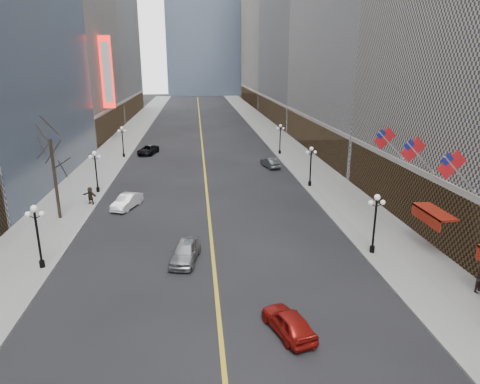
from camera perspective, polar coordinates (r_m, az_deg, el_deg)
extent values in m
cube|color=gray|center=(70.90, 6.45, 5.75)|extent=(6.00, 230.00, 0.15)
cube|color=gray|center=(70.52, -16.48, 5.10)|extent=(6.00, 230.00, 0.15)
cube|color=gold|center=(79.15, -5.13, 6.91)|extent=(0.25, 200.00, 0.02)
cube|color=brown|center=(34.99, 28.19, -3.66)|extent=(2.80, 41.00, 5.00)
cube|color=brown|center=(69.63, 10.44, 7.48)|extent=(2.80, 35.00, 5.00)
cube|color=gray|center=(108.95, 11.51, 22.05)|extent=(26.00, 40.00, 48.00)
cube|color=brown|center=(106.32, 4.73, 10.89)|extent=(2.80, 39.00, 5.00)
cube|color=#B3A994|center=(151.17, 6.52, 23.41)|extent=(26.00, 46.00, 62.00)
cube|color=brown|center=(148.64, 1.66, 12.65)|extent=(2.80, 45.00, 5.00)
cube|color=brown|center=(87.43, -17.55, 8.87)|extent=(2.80, 29.00, 5.00)
cube|color=brown|center=(120.74, -14.43, 11.14)|extent=(2.80, 37.00, 5.00)
cylinder|color=black|center=(33.48, 17.21, -7.29)|extent=(0.36, 0.36, 0.50)
cylinder|color=black|center=(32.83, 17.47, -4.50)|extent=(0.16, 0.16, 4.00)
sphere|color=white|center=(32.09, 17.83, -0.67)|extent=(0.44, 0.44, 0.44)
sphere|color=white|center=(32.03, 17.03, -1.38)|extent=(0.36, 0.36, 0.36)
sphere|color=white|center=(32.39, 18.50, -1.31)|extent=(0.36, 0.36, 0.36)
cylinder|color=black|center=(49.51, 9.28, 1.12)|extent=(0.36, 0.36, 0.50)
cylinder|color=black|center=(49.07, 9.38, 3.09)|extent=(0.16, 0.16, 4.00)
sphere|color=white|center=(48.58, 9.51, 5.72)|extent=(0.44, 0.44, 0.44)
sphere|color=white|center=(48.54, 8.97, 5.26)|extent=(0.36, 0.36, 0.36)
sphere|color=white|center=(48.78, 10.00, 5.26)|extent=(0.36, 0.36, 0.36)
cylinder|color=black|center=(66.56, 5.32, 5.33)|extent=(0.36, 0.36, 0.50)
cylinder|color=black|center=(66.23, 5.36, 6.82)|extent=(0.16, 0.16, 4.00)
sphere|color=white|center=(65.87, 5.41, 8.79)|extent=(0.44, 0.44, 0.44)
sphere|color=white|center=(65.84, 5.02, 8.44)|extent=(0.36, 0.36, 0.36)
sphere|color=white|center=(66.01, 5.79, 8.44)|extent=(0.36, 0.36, 0.36)
cylinder|color=black|center=(32.80, -24.89, -8.68)|extent=(0.36, 0.36, 0.50)
cylinder|color=black|center=(32.13, -25.28, -5.85)|extent=(0.16, 0.16, 4.00)
sphere|color=white|center=(31.38, -25.80, -1.97)|extent=(0.44, 0.44, 0.44)
sphere|color=white|center=(31.66, -26.47, -2.67)|extent=(0.36, 0.36, 0.36)
sphere|color=white|center=(31.35, -24.93, -2.64)|extent=(0.36, 0.36, 0.36)
cylinder|color=black|center=(49.05, -18.41, 0.31)|extent=(0.36, 0.36, 0.50)
cylinder|color=black|center=(48.61, -18.60, 2.29)|extent=(0.16, 0.16, 4.00)
sphere|color=white|center=(48.11, -18.85, 4.94)|extent=(0.44, 0.44, 0.44)
sphere|color=white|center=(48.30, -19.33, 4.45)|extent=(0.36, 0.36, 0.36)
sphere|color=white|center=(48.09, -18.29, 4.50)|extent=(0.36, 0.36, 0.36)
cylinder|color=black|center=(66.22, -15.23, 4.75)|extent=(0.36, 0.36, 0.50)
cylinder|color=black|center=(65.89, -15.35, 6.24)|extent=(0.16, 0.16, 4.00)
sphere|color=white|center=(65.52, -15.50, 8.21)|extent=(0.44, 0.44, 0.44)
sphere|color=white|center=(65.66, -15.87, 7.85)|extent=(0.36, 0.36, 0.36)
sphere|color=white|center=(65.51, -15.08, 7.89)|extent=(0.36, 0.36, 0.36)
cylinder|color=#B2B2B7|center=(30.84, 27.25, 2.09)|extent=(2.49, 0.12, 2.49)
cube|color=red|center=(30.35, 26.38, 3.27)|extent=(1.94, 0.04, 1.94)
cube|color=navy|center=(30.09, 25.90, 3.92)|extent=(0.88, 0.06, 0.88)
cylinder|color=#B2B2B7|center=(35.01, 22.93, 4.22)|extent=(2.49, 0.12, 2.49)
cube|color=red|center=(34.58, 22.10, 5.28)|extent=(1.94, 0.04, 1.94)
cube|color=navy|center=(34.35, 21.64, 5.85)|extent=(0.88, 0.06, 0.88)
cylinder|color=#B2B2B7|center=(39.37, 19.52, 5.87)|extent=(2.49, 0.12, 2.49)
cube|color=red|center=(38.99, 18.74, 6.82)|extent=(1.94, 0.04, 1.94)
cube|color=navy|center=(38.79, 18.32, 7.34)|extent=(0.88, 0.06, 0.88)
cube|color=maroon|center=(34.49, 24.52, -2.38)|extent=(1.40, 4.00, 0.15)
cube|color=maroon|center=(34.29, 23.50, -3.07)|extent=(0.10, 4.00, 0.90)
cube|color=red|center=(79.39, -17.33, 14.98)|extent=(2.00, 0.50, 12.00)
cube|color=white|center=(79.38, -17.29, 14.98)|extent=(1.40, 0.55, 10.00)
cylinder|color=#2D231C|center=(41.19, -23.41, 1.53)|extent=(0.28, 0.28, 7.20)
imported|color=gray|center=(31.06, -7.33, -7.88)|extent=(2.52, 4.59, 1.48)
imported|color=white|center=(43.14, -14.83, -1.21)|extent=(2.81, 4.40, 1.37)
imported|color=black|center=(67.96, -12.17, 5.51)|extent=(3.35, 5.25, 1.35)
imported|color=maroon|center=(23.53, 6.49, -16.85)|extent=(2.69, 4.20, 1.33)
imported|color=#43474A|center=(58.12, 4.07, 3.93)|extent=(2.30, 4.27, 1.34)
imported|color=black|center=(44.86, -19.34, -0.45)|extent=(1.68, 1.14, 1.77)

